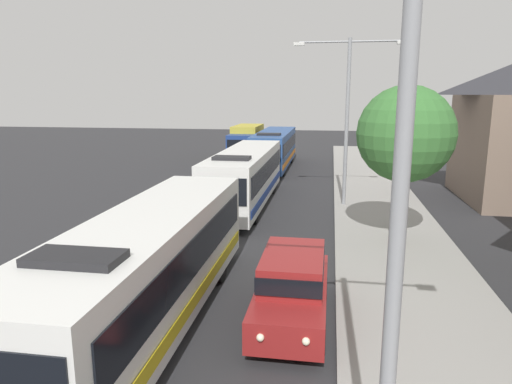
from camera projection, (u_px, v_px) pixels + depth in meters
bus_lead at (149, 265)px, 12.14m from camera, size 2.58×11.45×3.21m
bus_second_in_line at (245, 175)px, 25.53m from camera, size 2.58×11.81×3.21m
bus_middle at (275, 148)px, 38.38m from camera, size 2.58×11.95×3.21m
white_suv at (293, 285)px, 12.54m from camera, size 1.86×4.91×1.90m
box_truck_oncoming at (246, 141)px, 43.72m from camera, size 2.35×7.23×3.15m
streetlamp_near at (402, 159)px, 5.19m from camera, size 5.64×0.28×8.62m
streetlamp_mid at (347, 106)px, 24.39m from camera, size 5.77×0.28×8.77m
roadside_tree at (406, 134)px, 18.00m from camera, size 3.78×3.78×6.31m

